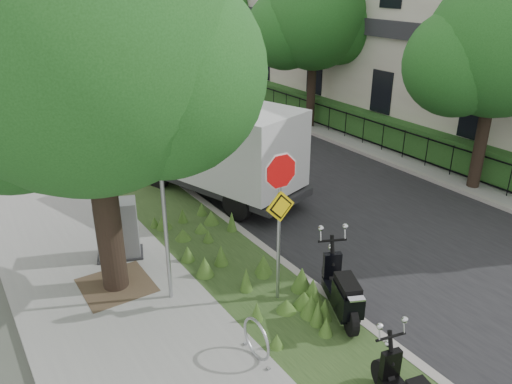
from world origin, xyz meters
TOP-DOWN VIEW (x-y plane):
  - ground at (0.00, 0.00)m, footprint 120.00×120.00m
  - sidewalk_near at (-4.25, 10.00)m, footprint 3.50×60.00m
  - verge at (-1.50, 10.00)m, footprint 2.00×60.00m
  - kerb_near at (-0.50, 10.00)m, footprint 0.20×60.00m
  - road at (3.00, 10.00)m, footprint 7.00×60.00m
  - kerb_far at (6.50, 10.00)m, footprint 0.20×60.00m
  - footpath_far at (8.20, 10.00)m, footprint 3.20×60.00m
  - street_tree_main at (-4.08, 2.86)m, footprint 6.21×5.54m
  - bare_post at (-3.20, 1.80)m, footprint 0.08×0.08m
  - bike_hoop at (-2.70, -0.60)m, footprint 0.06×0.78m
  - sign_assembly at (-1.40, 0.58)m, footprint 0.94×0.08m
  - fence_far at (7.20, 10.00)m, footprint 0.04×24.00m
  - hedge_far at (7.90, 10.00)m, footprint 1.00×24.00m
  - terrace_houses at (11.49, 10.00)m, footprint 7.40×26.40m
  - far_tree_a at (6.94, 2.05)m, footprint 4.60×4.10m
  - far_tree_b at (6.94, 10.05)m, footprint 4.83×4.31m
  - far_tree_c at (6.94, 18.04)m, footprint 4.37×3.89m
  - scooter_far at (-0.74, -0.59)m, footprint 0.98×1.85m
  - box_truck at (0.31, 5.86)m, footprint 3.50×5.64m
  - utility_cabinet at (-3.51, 3.95)m, footprint 1.20×0.99m

SIDE VIEW (x-z plane):
  - ground at x=0.00m, z-range 0.00..0.00m
  - road at x=3.00m, z-range 0.00..0.01m
  - sidewalk_near at x=-4.25m, z-range 0.00..0.12m
  - verge at x=-1.50m, z-range 0.00..0.12m
  - footpath_far at x=8.20m, z-range 0.00..0.12m
  - kerb_near at x=-0.50m, z-range 0.00..0.13m
  - kerb_far at x=6.50m, z-range 0.00..0.13m
  - bike_hoop at x=-2.70m, z-range 0.11..0.88m
  - scooter_far at x=-0.74m, z-range 0.11..1.04m
  - fence_far at x=7.20m, z-range 0.17..1.17m
  - hedge_far at x=7.90m, z-range 0.12..1.22m
  - utility_cabinet at x=-3.51m, z-range 0.09..1.46m
  - box_truck at x=0.31m, z-range 0.36..2.75m
  - bare_post at x=-3.20m, z-range 0.12..4.12m
  - sign_assembly at x=-1.40m, z-range 0.72..3.94m
  - far_tree_c at x=6.94m, z-range 0.99..6.92m
  - far_tree_a at x=6.94m, z-range 1.02..7.24m
  - terrace_houses at x=11.49m, z-range 0.06..8.26m
  - far_tree_b at x=6.94m, z-range 1.09..7.65m
  - street_tree_main at x=-4.08m, z-range 0.97..8.63m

